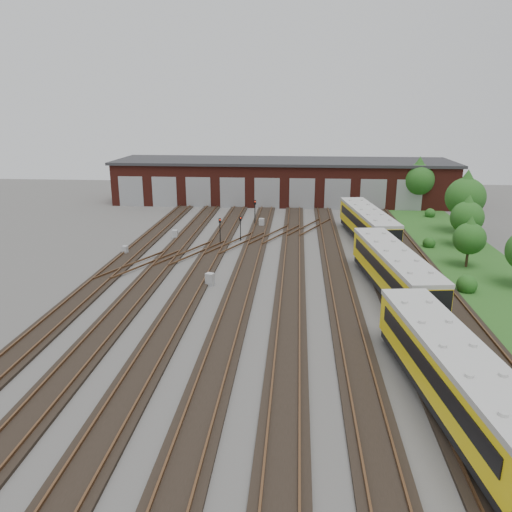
{
  "coord_description": "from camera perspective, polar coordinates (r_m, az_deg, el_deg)",
  "views": [
    {
      "loc": [
        2.37,
        -36.98,
        14.23
      ],
      "look_at": [
        -1.02,
        3.44,
        2.0
      ],
      "focal_mm": 35.0,
      "sensor_mm": 36.0,
      "label": 1
    }
  ],
  "objects": [
    {
      "name": "relay_cabinet_0",
      "position": [
        51.43,
        -14.74,
        0.65
      ],
      "size": [
        0.6,
        0.53,
        0.86
      ],
      "primitive_type": "cube",
      "rotation": [
        0.0,
        0.0,
        -0.21
      ],
      "color": "#9B9EA0",
      "rests_on": "ground"
    },
    {
      "name": "metro_train",
      "position": [
        40.37,
        15.45,
        -1.55
      ],
      "size": [
        4.74,
        47.57,
        3.17
      ],
      "rotation": [
        0.0,
        0.0,
        0.13
      ],
      "color": "black",
      "rests_on": "ground"
    },
    {
      "name": "relay_cabinet_4",
      "position": [
        45.15,
        17.4,
        -1.82
      ],
      "size": [
        0.63,
        0.58,
        0.85
      ],
      "primitive_type": "cube",
      "rotation": [
        0.0,
        0.0,
        -0.37
      ],
      "color": "#9B9EA0",
      "rests_on": "ground"
    },
    {
      "name": "maintenance_shed",
      "position": [
        77.78,
        3.03,
        8.61
      ],
      "size": [
        51.0,
        12.5,
        6.35
      ],
      "color": "#501B14",
      "rests_on": "ground"
    },
    {
      "name": "tree_0",
      "position": [
        74.54,
        18.1,
        8.72
      ],
      "size": [
        4.53,
        4.53,
        7.51
      ],
      "color": "#332517",
      "rests_on": "ground"
    },
    {
      "name": "relay_cabinet_2",
      "position": [
        41.24,
        -5.28,
        -2.69
      ],
      "size": [
        0.8,
        0.74,
        1.07
      ],
      "primitive_type": "cube",
      "rotation": [
        0.0,
        0.0,
        -0.39
      ],
      "color": "#9B9EA0",
      "rests_on": "ground"
    },
    {
      "name": "tree_1",
      "position": [
        55.98,
        23.03,
        4.48
      ],
      "size": [
        3.37,
        3.37,
        5.58
      ],
      "color": "#332517",
      "rests_on": "ground"
    },
    {
      "name": "signal_mast_1",
      "position": [
        54.52,
        -1.79,
        3.53
      ],
      "size": [
        0.26,
        0.25,
        2.71
      ],
      "rotation": [
        0.0,
        0.0,
        0.41
      ],
      "color": "black",
      "rests_on": "ground"
    },
    {
      "name": "bush_2",
      "position": [
        70.57,
        19.29,
        4.77
      ],
      "size": [
        1.37,
        1.37,
        1.37
      ],
      "primitive_type": "sphere",
      "color": "#174D16",
      "rests_on": "ground"
    },
    {
      "name": "tree_3",
      "position": [
        49.01,
        23.26,
        2.24
      ],
      "size": [
        2.89,
        2.89,
        4.79
      ],
      "color": "#332517",
      "rests_on": "ground"
    },
    {
      "name": "relay_cabinet_1",
      "position": [
        56.34,
        -9.23,
        2.45
      ],
      "size": [
        0.62,
        0.53,
        0.99
      ],
      "primitive_type": "cube",
      "rotation": [
        0.0,
        0.0,
        -0.06
      ],
      "color": "#9B9EA0",
      "rests_on": "ground"
    },
    {
      "name": "tree_2",
      "position": [
        61.97,
        22.88,
        6.68
      ],
      "size": [
        4.47,
        4.47,
        7.41
      ],
      "color": "#332517",
      "rests_on": "ground"
    },
    {
      "name": "signal_mast_2",
      "position": [
        62.07,
        -0.13,
        5.42
      ],
      "size": [
        0.31,
        0.3,
        3.09
      ],
      "rotation": [
        0.0,
        0.0,
        0.34
      ],
      "color": "black",
      "rests_on": "ground"
    },
    {
      "name": "ground",
      "position": [
        39.69,
        1.06,
        -4.23
      ],
      "size": [
        120.0,
        120.0,
        0.0
      ],
      "primitive_type": "plane",
      "color": "#474441",
      "rests_on": "ground"
    },
    {
      "name": "bush_0",
      "position": [
        43.1,
        22.98,
        -2.75
      ],
      "size": [
        1.61,
        1.61,
        1.61
      ],
      "primitive_type": "sphere",
      "color": "#174D16",
      "rests_on": "ground"
    },
    {
      "name": "track_network",
      "position": [
        40.21,
        0.87,
        -3.78
      ],
      "size": [
        30.4,
        70.0,
        0.33
      ],
      "color": "black",
      "rests_on": "ground"
    },
    {
      "name": "relay_cabinet_3",
      "position": [
        61.32,
        0.65,
        3.85
      ],
      "size": [
        0.68,
        0.6,
        1.01
      ],
      "primitive_type": "cube",
      "rotation": [
        0.0,
        0.0,
        -0.16
      ],
      "color": "#9B9EA0",
      "rests_on": "ground"
    },
    {
      "name": "bush_1",
      "position": [
        55.26,
        19.18,
        1.6
      ],
      "size": [
        1.29,
        1.29,
        1.29
      ],
      "primitive_type": "sphere",
      "color": "#174D16",
      "rests_on": "ground"
    },
    {
      "name": "grass_verge",
      "position": [
        51.82,
        23.3,
        -0.54
      ],
      "size": [
        8.0,
        55.0,
        0.05
      ],
      "primitive_type": "cube",
      "color": "#204D19",
      "rests_on": "ground"
    },
    {
      "name": "signal_mast_0",
      "position": [
        52.81,
        -4.14,
        3.21
      ],
      "size": [
        0.28,
        0.27,
        2.93
      ],
      "rotation": [
        0.0,
        0.0,
        0.36
      ],
      "color": "black",
      "rests_on": "ground"
    },
    {
      "name": "signal_mast_3",
      "position": [
        46.37,
        12.84,
        0.85
      ],
      "size": [
        0.25,
        0.23,
        2.87
      ],
      "rotation": [
        0.0,
        0.0,
        0.13
      ],
      "color": "black",
      "rests_on": "ground"
    }
  ]
}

